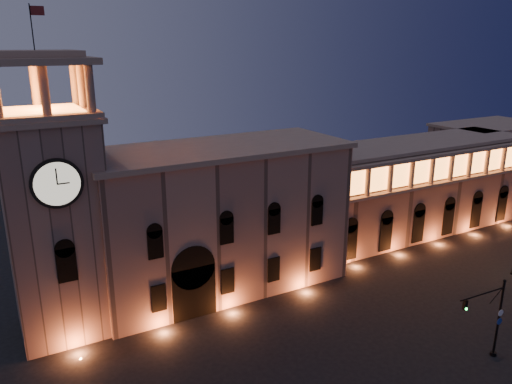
{
  "coord_description": "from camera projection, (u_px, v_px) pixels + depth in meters",
  "views": [
    {
      "loc": [
        -25.81,
        -29.72,
        29.1
      ],
      "look_at": [
        -0.33,
        16.0,
        13.34
      ],
      "focal_mm": 35.0,
      "sensor_mm": 36.0,
      "label": 1
    }
  ],
  "objects": [
    {
      "name": "ground",
      "position": [
        345.0,
        376.0,
        45.28
      ],
      "size": [
        160.0,
        160.0,
        0.0
      ],
      "primitive_type": "plane",
      "color": "black",
      "rests_on": "ground"
    },
    {
      "name": "government_building",
      "position": [
        219.0,
        218.0,
        60.13
      ],
      "size": [
        30.8,
        12.8,
        17.6
      ],
      "color": "#8D6A5C",
      "rests_on": "ground"
    },
    {
      "name": "clock_tower",
      "position": [
        55.0,
        216.0,
        49.67
      ],
      "size": [
        9.8,
        9.8,
        32.4
      ],
      "color": "#8D6A5C",
      "rests_on": "ground"
    },
    {
      "name": "colonnade_wing",
      "position": [
        411.0,
        187.0,
        78.09
      ],
      "size": [
        40.6,
        11.5,
        14.5
      ],
      "color": "#876556",
      "rests_on": "ground"
    },
    {
      "name": "secondary_building",
      "position": [
        486.0,
        163.0,
        95.39
      ],
      "size": [
        20.0,
        12.0,
        14.0
      ],
      "primitive_type": "cube",
      "color": "#876556",
      "rests_on": "ground"
    },
    {
      "name": "traffic_light",
      "position": [
        492.0,
        319.0,
        46.66
      ],
      "size": [
        5.92,
        0.67,
        8.13
      ],
      "rotation": [
        0.0,
        0.0,
        -0.04
      ],
      "color": "black",
      "rests_on": "ground"
    }
  ]
}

